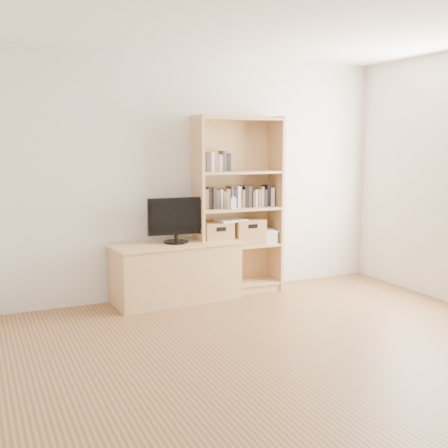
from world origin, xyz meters
TOP-DOWN VIEW (x-y plane):
  - floor at (0.00, 0.00)m, footprint 4.50×5.00m
  - back_wall at (0.00, 2.50)m, footprint 4.50×0.02m
  - ceiling at (0.00, 0.00)m, footprint 4.50×5.00m
  - tv_stand at (-0.35, 2.25)m, footprint 1.35×0.58m
  - bookshelf at (0.41, 2.33)m, footprint 0.99×0.37m
  - television at (-0.35, 2.25)m, footprint 0.60×0.09m
  - books_row_mid at (0.41, 2.35)m, footprint 0.90×0.20m
  - books_row_upper at (0.20, 2.35)m, footprint 0.37×0.15m
  - baby_monitor at (0.30, 2.22)m, footprint 0.06×0.04m
  - basket_left at (0.15, 2.33)m, footprint 0.33×0.28m
  - basket_right at (0.53, 2.32)m, footprint 0.35×0.30m
  - laptop at (0.32, 2.31)m, footprint 0.34×0.26m
  - magazine_stack at (0.75, 2.31)m, footprint 0.24×0.31m

SIDE VIEW (x-z plane):
  - floor at x=0.00m, z-range -0.01..0.01m
  - tv_stand at x=-0.35m, z-range 0.00..0.60m
  - magazine_stack at x=0.75m, z-range 0.55..0.68m
  - basket_left at x=0.15m, z-range 0.55..0.81m
  - basket_right at x=0.53m, z-range 0.55..0.82m
  - laptop at x=0.32m, z-range 0.81..0.84m
  - television at x=-0.35m, z-range 0.63..1.10m
  - bookshelf at x=0.41m, z-range 0.00..1.96m
  - baby_monitor at x=0.30m, z-range 0.96..1.07m
  - books_row_mid at x=0.41m, z-range 0.96..1.20m
  - back_wall at x=0.00m, z-range 0.00..2.60m
  - books_row_upper at x=0.20m, z-range 1.36..1.55m
  - ceiling at x=0.00m, z-range 2.60..2.60m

